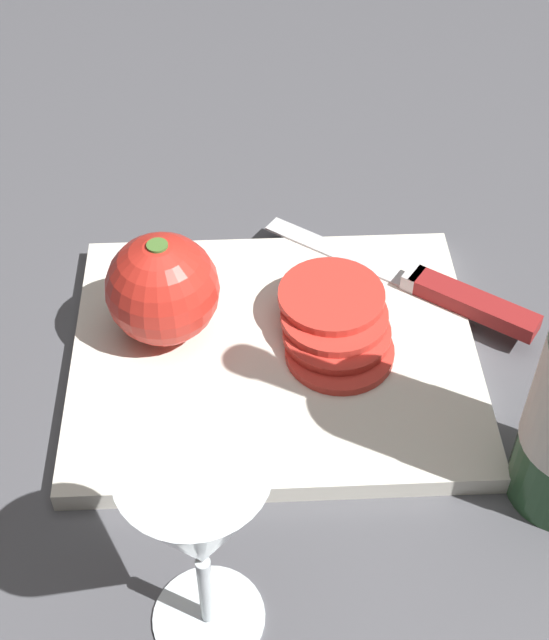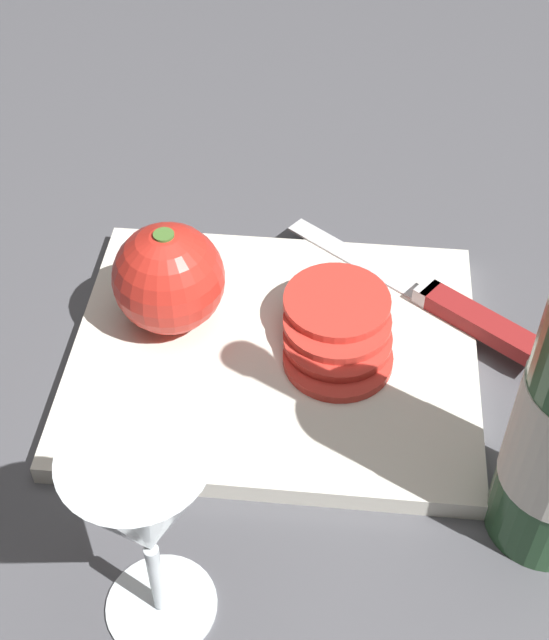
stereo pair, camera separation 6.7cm
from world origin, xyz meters
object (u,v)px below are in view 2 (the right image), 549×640
(whole_tomato, at_px, (169,278))
(knife, at_px, (461,313))
(tomato_slice_stack_near, at_px, (337,330))
(wine_glass, at_px, (144,513))

(whole_tomato, height_order, knife, whole_tomato)
(knife, xyz_separation_m, tomato_slice_stack_near, (0.10, 0.04, 0.01))
(wine_glass, bearing_deg, knife, -127.21)
(wine_glass, xyz_separation_m, tomato_slice_stack_near, (-0.10, -0.22, -0.08))
(wine_glass, distance_m, whole_tomato, 0.24)
(whole_tomato, distance_m, knife, 0.23)
(wine_glass, relative_size, knife, 0.74)
(tomato_slice_stack_near, bearing_deg, knife, -159.92)
(wine_glass, xyz_separation_m, whole_tomato, (0.03, -0.24, -0.05))
(whole_tomato, bearing_deg, tomato_slice_stack_near, 174.23)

